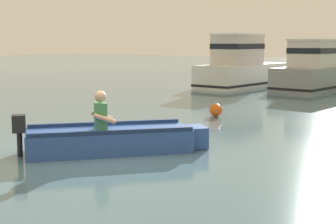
% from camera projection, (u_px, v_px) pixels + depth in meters
% --- Properties ---
extents(ground_plane, '(120.00, 120.00, 0.00)m').
position_uv_depth(ground_plane, '(109.00, 153.00, 9.75)').
color(ground_plane, slate).
extents(rowboat_with_person, '(2.95, 3.17, 1.19)m').
position_uv_depth(rowboat_with_person, '(112.00, 139.00, 9.81)').
color(rowboat_with_person, '#2D519E').
rests_on(rowboat_with_person, ground).
extents(moored_boat_white, '(2.46, 5.81, 2.49)m').
position_uv_depth(moored_boat_white, '(241.00, 67.00, 23.99)').
color(moored_boat_white, white).
rests_on(moored_boat_white, ground).
extents(moored_boat_grey, '(2.66, 6.15, 2.24)m').
position_uv_depth(moored_boat_grey, '(319.00, 71.00, 22.76)').
color(moored_boat_grey, gray).
rests_on(moored_boat_grey, ground).
extents(mooring_buoy, '(0.37, 0.37, 0.37)m').
position_uv_depth(mooring_buoy, '(216.00, 110.00, 14.48)').
color(mooring_buoy, '#E55919').
rests_on(mooring_buoy, ground).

